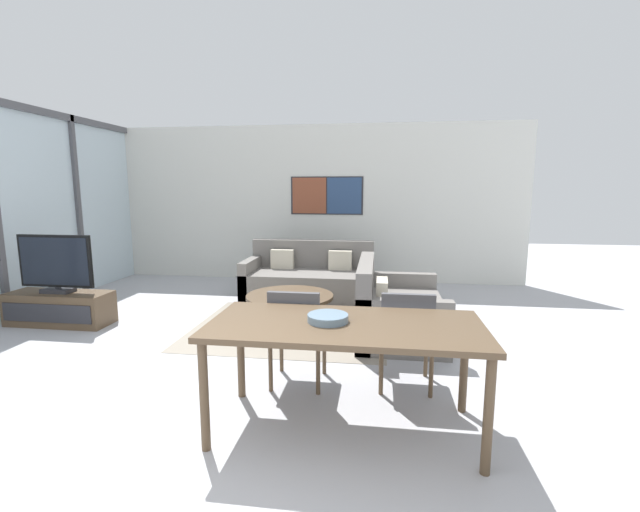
{
  "coord_description": "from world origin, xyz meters",
  "views": [
    {
      "loc": [
        1.37,
        -1.77,
        1.68
      ],
      "look_at": [
        0.74,
        2.79,
        0.95
      ],
      "focal_mm": 24.0,
      "sensor_mm": 36.0,
      "label": 1
    }
  ],
  "objects_px": {
    "dining_chair_centre": "(406,332)",
    "fruit_bowl": "(328,317)",
    "sofa_side": "(393,312)",
    "tv_console": "(60,308)",
    "coffee_table": "(290,303)",
    "dining_table": "(345,334)",
    "dining_chair_left": "(297,329)",
    "television": "(56,265)",
    "sofa_main": "(310,280)"
  },
  "relations": [
    {
      "from": "tv_console",
      "to": "sofa_main",
      "type": "xyz_separation_m",
      "value": [
        2.87,
        1.76,
        0.07
      ]
    },
    {
      "from": "television",
      "to": "sofa_side",
      "type": "xyz_separation_m",
      "value": [
        4.1,
        0.17,
        -0.48
      ]
    },
    {
      "from": "coffee_table",
      "to": "dining_table",
      "type": "distance_m",
      "value": 2.33
    },
    {
      "from": "television",
      "to": "dining_table",
      "type": "height_order",
      "value": "television"
    },
    {
      "from": "fruit_bowl",
      "to": "dining_chair_left",
      "type": "bearing_deg",
      "value": 119.16
    },
    {
      "from": "tv_console",
      "to": "coffee_table",
      "type": "distance_m",
      "value": 2.89
    },
    {
      "from": "tv_console",
      "to": "sofa_side",
      "type": "distance_m",
      "value": 4.1
    },
    {
      "from": "dining_table",
      "to": "fruit_bowl",
      "type": "bearing_deg",
      "value": 174.83
    },
    {
      "from": "television",
      "to": "fruit_bowl",
      "type": "height_order",
      "value": "television"
    },
    {
      "from": "television",
      "to": "sofa_main",
      "type": "height_order",
      "value": "television"
    },
    {
      "from": "dining_chair_centre",
      "to": "fruit_bowl",
      "type": "xyz_separation_m",
      "value": [
        -0.58,
        -0.67,
        0.31
      ]
    },
    {
      "from": "sofa_main",
      "to": "dining_table",
      "type": "relative_size",
      "value": 1.05
    },
    {
      "from": "tv_console",
      "to": "coffee_table",
      "type": "relative_size",
      "value": 1.2
    },
    {
      "from": "sofa_main",
      "to": "fruit_bowl",
      "type": "relative_size",
      "value": 6.94
    },
    {
      "from": "sofa_side",
      "to": "fruit_bowl",
      "type": "xyz_separation_m",
      "value": [
        -0.51,
        -2.03,
        0.53
      ]
    },
    {
      "from": "tv_console",
      "to": "dining_chair_left",
      "type": "bearing_deg",
      "value": -21.13
    },
    {
      "from": "fruit_bowl",
      "to": "coffee_table",
      "type": "bearing_deg",
      "value": 108.68
    },
    {
      "from": "dining_chair_centre",
      "to": "dining_chair_left",
      "type": "bearing_deg",
      "value": -175.56
    },
    {
      "from": "tv_console",
      "to": "dining_chair_centre",
      "type": "bearing_deg",
      "value": -15.9
    },
    {
      "from": "coffee_table",
      "to": "dining_chair_left",
      "type": "xyz_separation_m",
      "value": [
        0.38,
        -1.52,
        0.19
      ]
    },
    {
      "from": "sofa_main",
      "to": "dining_table",
      "type": "distance_m",
      "value": 3.75
    },
    {
      "from": "tv_console",
      "to": "dining_chair_centre",
      "type": "distance_m",
      "value": 4.34
    },
    {
      "from": "television",
      "to": "coffee_table",
      "type": "xyz_separation_m",
      "value": [
        2.87,
        0.26,
        -0.45
      ]
    },
    {
      "from": "sofa_main",
      "to": "dining_chair_centre",
      "type": "relative_size",
      "value": 2.28
    },
    {
      "from": "tv_console",
      "to": "fruit_bowl",
      "type": "relative_size",
      "value": 4.48
    },
    {
      "from": "coffee_table",
      "to": "sofa_side",
      "type": "bearing_deg",
      "value": -4.56
    },
    {
      "from": "dining_chair_centre",
      "to": "television",
      "type": "bearing_deg",
      "value": 164.09
    },
    {
      "from": "dining_table",
      "to": "sofa_side",
      "type": "bearing_deg",
      "value": 79.19
    },
    {
      "from": "sofa_side",
      "to": "coffee_table",
      "type": "distance_m",
      "value": 1.23
    },
    {
      "from": "television",
      "to": "dining_table",
      "type": "bearing_deg",
      "value": -26.76
    },
    {
      "from": "tv_console",
      "to": "dining_chair_centre",
      "type": "height_order",
      "value": "dining_chair_centre"
    },
    {
      "from": "sofa_main",
      "to": "sofa_side",
      "type": "distance_m",
      "value": 2.01
    },
    {
      "from": "sofa_side",
      "to": "dining_table",
      "type": "xyz_separation_m",
      "value": [
        -0.39,
        -2.04,
        0.43
      ]
    },
    {
      "from": "television",
      "to": "tv_console",
      "type": "bearing_deg",
      "value": -90.0
    },
    {
      "from": "sofa_main",
      "to": "sofa_side",
      "type": "height_order",
      "value": "same"
    },
    {
      "from": "tv_console",
      "to": "television",
      "type": "relative_size",
      "value": 1.31
    },
    {
      "from": "sofa_side",
      "to": "dining_chair_centre",
      "type": "relative_size",
      "value": 1.75
    },
    {
      "from": "dining_chair_left",
      "to": "dining_chair_centre",
      "type": "xyz_separation_m",
      "value": [
        0.91,
        0.07,
        0.0
      ]
    },
    {
      "from": "dining_chair_centre",
      "to": "fruit_bowl",
      "type": "bearing_deg",
      "value": -130.61
    },
    {
      "from": "sofa_side",
      "to": "dining_table",
      "type": "distance_m",
      "value": 2.12
    },
    {
      "from": "dining_chair_centre",
      "to": "sofa_side",
      "type": "bearing_deg",
      "value": 92.85
    },
    {
      "from": "dining_chair_centre",
      "to": "coffee_table",
      "type": "bearing_deg",
      "value": 131.74
    },
    {
      "from": "tv_console",
      "to": "fruit_bowl",
      "type": "distance_m",
      "value": 4.09
    },
    {
      "from": "dining_chair_left",
      "to": "sofa_main",
      "type": "bearing_deg",
      "value": 97.21
    },
    {
      "from": "television",
      "to": "dining_table",
      "type": "relative_size",
      "value": 0.52
    },
    {
      "from": "fruit_bowl",
      "to": "television",
      "type": "bearing_deg",
      "value": 152.61
    },
    {
      "from": "coffee_table",
      "to": "dining_chair_left",
      "type": "bearing_deg",
      "value": -75.91
    },
    {
      "from": "television",
      "to": "sofa_side",
      "type": "height_order",
      "value": "television"
    },
    {
      "from": "television",
      "to": "coffee_table",
      "type": "relative_size",
      "value": 0.91
    },
    {
      "from": "sofa_main",
      "to": "dining_table",
      "type": "bearing_deg",
      "value": -77.0
    }
  ]
}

